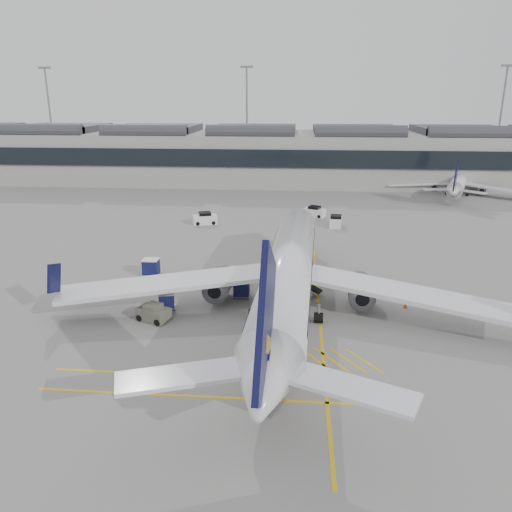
# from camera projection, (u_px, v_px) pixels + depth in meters

# --- Properties ---
(ground) EXTENTS (220.00, 220.00, 0.00)m
(ground) POSITION_uv_depth(u_px,v_px,m) (206.00, 315.00, 44.16)
(ground) COLOR gray
(ground) RESTS_ON ground
(terminal) EXTENTS (200.00, 20.45, 12.40)m
(terminal) POSITION_uv_depth(u_px,v_px,m) (263.00, 155.00, 110.54)
(terminal) COLOR #9E9E99
(terminal) RESTS_ON ground
(light_masts) EXTENTS (113.00, 0.60, 25.45)m
(light_masts) POSITION_uv_depth(u_px,v_px,m) (260.00, 114.00, 121.48)
(light_masts) COLOR slate
(light_masts) RESTS_ON ground
(apron_markings) EXTENTS (0.25, 60.00, 0.01)m
(apron_markings) POSITION_uv_depth(u_px,v_px,m) (316.00, 279.00, 52.85)
(apron_markings) COLOR gold
(apron_markings) RESTS_ON ground
(airliner_main) EXTENTS (40.72, 44.55, 11.84)m
(airliner_main) POSITION_uv_depth(u_px,v_px,m) (288.00, 275.00, 43.94)
(airliner_main) COLOR silver
(airliner_main) RESTS_ON ground
(airliner_far) EXTENTS (25.59, 28.35, 7.89)m
(airliner_far) POSITION_uv_depth(u_px,v_px,m) (459.00, 183.00, 97.93)
(airliner_far) COLOR silver
(airliner_far) RESTS_ON ground
(belt_loader) EXTENTS (4.41, 2.66, 1.75)m
(belt_loader) POSITION_uv_depth(u_px,v_px,m) (296.00, 288.00, 49.11)
(belt_loader) COLOR silver
(belt_loader) RESTS_ON ground
(baggage_cart_a) EXTENTS (1.62, 1.35, 1.69)m
(baggage_cart_a) POSITION_uv_depth(u_px,v_px,m) (242.00, 288.00, 47.89)
(baggage_cart_a) COLOR gray
(baggage_cart_a) RESTS_ON ground
(baggage_cart_b) EXTENTS (1.76, 1.47, 1.79)m
(baggage_cart_b) POSITION_uv_depth(u_px,v_px,m) (238.00, 276.00, 51.08)
(baggage_cart_b) COLOR gray
(baggage_cart_b) RESTS_ON ground
(baggage_cart_c) EXTENTS (1.76, 1.57, 1.58)m
(baggage_cart_c) POSITION_uv_depth(u_px,v_px,m) (167.00, 300.00, 45.19)
(baggage_cart_c) COLOR gray
(baggage_cart_c) RESTS_ON ground
(baggage_cart_d) EXTENTS (1.78, 1.47, 1.87)m
(baggage_cart_d) POSITION_uv_depth(u_px,v_px,m) (151.00, 267.00, 53.57)
(baggage_cart_d) COLOR gray
(baggage_cart_d) RESTS_ON ground
(ramp_agent_a) EXTENTS (0.73, 0.78, 1.79)m
(ramp_agent_a) POSITION_uv_depth(u_px,v_px,m) (270.00, 277.00, 50.80)
(ramp_agent_a) COLOR #DE430B
(ramp_agent_a) RESTS_ON ground
(ramp_agent_b) EXTENTS (1.09, 1.03, 1.79)m
(ramp_agent_b) POSITION_uv_depth(u_px,v_px,m) (269.00, 291.00, 47.22)
(ramp_agent_b) COLOR #EF5E0C
(ramp_agent_b) RESTS_ON ground
(pushback_tug) EXTENTS (3.11, 2.54, 1.51)m
(pushback_tug) POSITION_uv_depth(u_px,v_px,m) (154.00, 313.00, 42.93)
(pushback_tug) COLOR #59594C
(pushback_tug) RESTS_ON ground
(safety_cone_nose) EXTENTS (0.32, 0.32, 0.44)m
(safety_cone_nose) POSITION_uv_depth(u_px,v_px,m) (288.00, 247.00, 63.18)
(safety_cone_nose) COLOR #F24C0A
(safety_cone_nose) RESTS_ON ground
(safety_cone_engine) EXTENTS (0.40, 0.40, 0.56)m
(safety_cone_engine) POSITION_uv_depth(u_px,v_px,m) (405.00, 305.00, 45.65)
(safety_cone_engine) COLOR #F24C0A
(safety_cone_engine) RESTS_ON ground
(service_van_left) EXTENTS (3.93, 2.77, 1.83)m
(service_van_left) POSITION_uv_depth(u_px,v_px,m) (205.00, 219.00, 75.46)
(service_van_left) COLOR silver
(service_van_left) RESTS_ON ground
(service_van_mid) EXTENTS (2.07, 3.52, 1.72)m
(service_van_mid) POSITION_uv_depth(u_px,v_px,m) (336.00, 221.00, 73.98)
(service_van_mid) COLOR silver
(service_van_mid) RESTS_ON ground
(service_van_right) EXTENTS (3.75, 2.89, 1.72)m
(service_van_right) POSITION_uv_depth(u_px,v_px,m) (314.00, 212.00, 80.13)
(service_van_right) COLOR silver
(service_van_right) RESTS_ON ground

